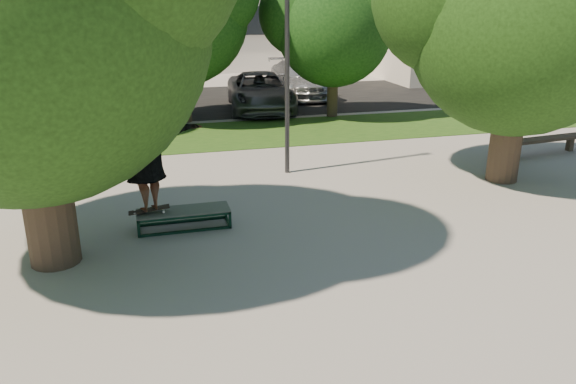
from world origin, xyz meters
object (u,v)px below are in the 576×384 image
object	(u,v)px
tree_right	(518,8)
lamppost	(287,48)
grind_box	(184,219)
car_grey	(260,92)
car_silver_b	(301,79)
car_dark	(144,90)
car_silver_a	(70,94)
bench	(540,141)

from	to	relation	value
tree_right	lamppost	distance (m)	5.36
tree_right	grind_box	bearing A→B (deg)	-171.86
car_grey	car_silver_b	world-z (taller)	car_silver_b
lamppost	car_dark	bearing A→B (deg)	107.15
tree_right	car_silver_a	bearing A→B (deg)	133.44
bench	car_silver_b	xyz separation A→B (m)	(-3.83, 11.57, 0.37)
grind_box	bench	world-z (taller)	bench
car_silver_a	car_dark	bearing A→B (deg)	19.80
bench	car_dark	size ratio (longest dim) A/B	0.81
grind_box	lamppost	bearing A→B (deg)	46.07
car_silver_a	car_dark	distance (m)	2.98
bench	lamppost	bearing A→B (deg)	172.37
lamppost	car_grey	bearing A→B (deg)	82.22
car_grey	bench	bearing A→B (deg)	-47.14
tree_right	car_silver_b	xyz separation A→B (m)	(-1.25, 13.29, -3.32)
bench	grind_box	bearing A→B (deg)	-170.88
grind_box	car_dark	distance (m)	13.82
car_dark	lamppost	bearing A→B (deg)	-67.57
grind_box	car_dark	bearing A→B (deg)	91.64
car_grey	car_silver_b	bearing A→B (deg)	55.67
grind_box	car_grey	world-z (taller)	car_grey
car_silver_b	car_grey	bearing A→B (deg)	-130.74
car_silver_b	lamppost	bearing A→B (deg)	-107.51
bench	car_grey	world-z (taller)	car_grey
tree_right	car_grey	bearing A→B (deg)	109.83
grind_box	tree_right	bearing A→B (deg)	8.14
car_dark	tree_right	bearing A→B (deg)	-51.71
grind_box	car_silver_b	bearing A→B (deg)	65.41
car_silver_a	car_grey	bearing A→B (deg)	-10.02
bench	car_dark	xyz separation A→B (m)	(-10.82, 10.97, 0.24)
car_silver_a	bench	bearing A→B (deg)	-36.48
tree_right	car_silver_a	distance (m)	16.39
grind_box	car_silver_b	size ratio (longest dim) A/B	0.34
car_silver_a	car_grey	size ratio (longest dim) A/B	0.86
tree_right	grind_box	size ratio (longest dim) A/B	3.62
lamppost	tree_right	bearing A→B (deg)	-21.28
tree_right	car_grey	world-z (taller)	tree_right
grind_box	bench	xyz separation A→B (m)	(10.43, 2.84, 0.22)
bench	car_dark	bearing A→B (deg)	128.52
tree_right	car_silver_b	bearing A→B (deg)	95.37
lamppost	grind_box	world-z (taller)	lamppost
grind_box	car_grey	bearing A→B (deg)	70.49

